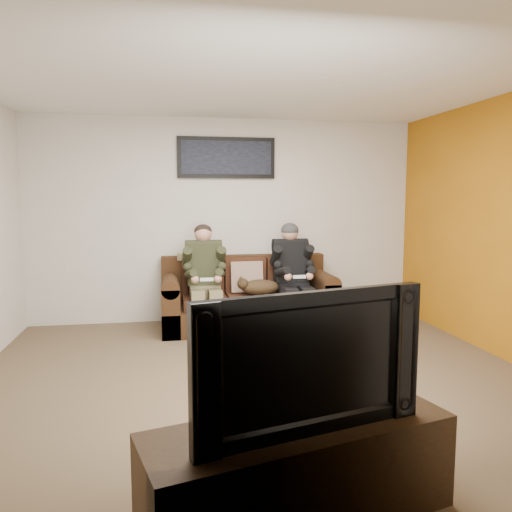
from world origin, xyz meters
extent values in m
plane|color=brown|center=(0.00, 0.00, 0.00)|extent=(5.00, 5.00, 0.00)
plane|color=silver|center=(0.00, 0.00, 2.60)|extent=(5.00, 5.00, 0.00)
plane|color=beige|center=(0.00, 2.25, 1.30)|extent=(5.00, 0.00, 5.00)
plane|color=beige|center=(0.00, -2.25, 1.30)|extent=(5.00, 0.00, 5.00)
cube|color=#372010|center=(0.20, 1.75, 0.14)|extent=(2.09, 0.90, 0.29)
cube|color=#372010|center=(0.20, 2.11, 0.57)|extent=(2.09, 0.19, 0.57)
cube|color=#372010|center=(-0.74, 1.75, 0.29)|extent=(0.21, 0.90, 0.57)
cube|color=#372010|center=(1.14, 1.75, 0.29)|extent=(0.21, 0.90, 0.57)
cylinder|color=#372010|center=(-0.74, 1.75, 0.57)|extent=(0.21, 0.90, 0.21)
cylinder|color=#372010|center=(1.14, 1.75, 0.57)|extent=(0.21, 0.90, 0.21)
cube|color=#3D1F12|center=(-0.34, 1.70, 0.35)|extent=(0.52, 0.57, 0.13)
cube|color=#3D1F12|center=(-0.34, 1.97, 0.63)|extent=(0.52, 0.13, 0.42)
cube|color=#3D1F12|center=(0.20, 1.70, 0.35)|extent=(0.52, 0.57, 0.13)
cube|color=#3D1F12|center=(0.20, 1.97, 0.63)|extent=(0.52, 0.13, 0.42)
cube|color=#3D1F12|center=(0.74, 1.70, 0.35)|extent=(0.52, 0.57, 0.13)
cube|color=#3D1F12|center=(0.74, 1.97, 0.63)|extent=(0.52, 0.13, 0.42)
cube|color=#947461|center=(0.20, 1.86, 0.61)|extent=(0.40, 0.19, 0.40)
cube|color=tan|center=(-0.43, 2.09, 0.86)|extent=(0.43, 0.21, 0.08)
cube|color=olive|center=(-0.34, 1.67, 0.49)|extent=(0.36, 0.30, 0.14)
cube|color=#292D1B|center=(-0.34, 1.77, 0.79)|extent=(0.40, 0.30, 0.53)
cylinder|color=#292D1B|center=(-0.34, 1.79, 1.00)|extent=(0.44, 0.18, 0.18)
sphere|color=tan|center=(-0.34, 1.81, 1.16)|extent=(0.21, 0.21, 0.21)
cube|color=olive|center=(-0.44, 1.47, 0.48)|extent=(0.15, 0.42, 0.13)
cube|color=olive|center=(-0.24, 1.47, 0.48)|extent=(0.15, 0.42, 0.13)
cube|color=olive|center=(-0.44, 1.27, 0.21)|extent=(0.12, 0.13, 0.42)
cube|color=olive|center=(-0.24, 1.27, 0.21)|extent=(0.12, 0.13, 0.42)
cube|color=black|center=(-0.44, 1.19, 0.04)|extent=(0.11, 0.26, 0.08)
cube|color=black|center=(-0.24, 1.19, 0.04)|extent=(0.11, 0.26, 0.08)
cylinder|color=#292D1B|center=(-0.54, 1.70, 0.89)|extent=(0.11, 0.30, 0.28)
cylinder|color=#292D1B|center=(-0.14, 1.70, 0.89)|extent=(0.11, 0.30, 0.28)
cylinder|color=#292D1B|center=(-0.51, 1.48, 0.73)|extent=(0.14, 0.32, 0.15)
cylinder|color=#292D1B|center=(-0.17, 1.48, 0.73)|extent=(0.14, 0.32, 0.15)
sphere|color=tan|center=(-0.47, 1.36, 0.68)|extent=(0.09, 0.09, 0.09)
sphere|color=tan|center=(-0.21, 1.36, 0.68)|extent=(0.09, 0.09, 0.09)
cube|color=white|center=(-0.34, 1.34, 0.68)|extent=(0.15, 0.04, 0.03)
ellipsoid|color=black|center=(-0.34, 1.83, 1.19)|extent=(0.22, 0.22, 0.17)
cube|color=black|center=(0.74, 1.67, 0.49)|extent=(0.36, 0.30, 0.14)
cube|color=black|center=(0.74, 1.77, 0.79)|extent=(0.40, 0.30, 0.53)
cylinder|color=black|center=(0.74, 1.79, 1.00)|extent=(0.44, 0.18, 0.18)
sphere|color=tan|center=(0.74, 1.81, 1.16)|extent=(0.21, 0.21, 0.21)
cube|color=black|center=(0.64, 1.47, 0.48)|extent=(0.15, 0.42, 0.13)
cube|color=black|center=(0.84, 1.47, 0.48)|extent=(0.15, 0.42, 0.13)
cube|color=black|center=(0.64, 1.27, 0.21)|extent=(0.12, 0.13, 0.42)
cube|color=black|center=(0.84, 1.27, 0.21)|extent=(0.12, 0.13, 0.42)
cube|color=black|center=(0.64, 1.19, 0.04)|extent=(0.11, 0.26, 0.08)
cube|color=black|center=(0.84, 1.19, 0.04)|extent=(0.11, 0.26, 0.08)
cylinder|color=black|center=(0.54, 1.70, 0.89)|extent=(0.11, 0.30, 0.28)
cylinder|color=black|center=(0.94, 1.70, 0.89)|extent=(0.11, 0.30, 0.28)
cylinder|color=black|center=(0.57, 1.48, 0.73)|extent=(0.14, 0.32, 0.15)
cylinder|color=black|center=(0.91, 1.48, 0.73)|extent=(0.14, 0.32, 0.15)
sphere|color=tan|center=(0.61, 1.36, 0.68)|extent=(0.09, 0.09, 0.09)
sphere|color=tan|center=(0.87, 1.36, 0.68)|extent=(0.09, 0.09, 0.09)
cube|color=white|center=(0.74, 1.34, 0.68)|extent=(0.15, 0.04, 0.03)
ellipsoid|color=black|center=(0.74, 1.81, 1.19)|extent=(0.22, 0.22, 0.19)
ellipsoid|color=#46321B|center=(0.33, 1.65, 0.51)|extent=(0.47, 0.26, 0.19)
sphere|color=#46321B|center=(0.11, 1.62, 0.57)|extent=(0.14, 0.14, 0.14)
cone|color=#46321B|center=(0.09, 1.58, 0.64)|extent=(0.04, 0.04, 0.04)
cone|color=#46321B|center=(0.09, 1.65, 0.64)|extent=(0.04, 0.04, 0.04)
cylinder|color=#46321B|center=(0.57, 1.70, 0.48)|extent=(0.26, 0.13, 0.08)
cube|color=black|center=(0.00, 2.22, 2.10)|extent=(1.25, 0.04, 0.52)
cube|color=black|center=(0.00, 2.19, 2.10)|extent=(1.15, 0.01, 0.42)
cube|color=#301F10|center=(-0.15, -1.95, 0.24)|extent=(1.63, 0.87, 0.49)
imported|color=black|center=(-0.15, -1.95, 0.83)|extent=(1.19, 0.44, 0.68)
camera|label=1|loc=(-0.78, -4.21, 1.60)|focal=35.00mm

